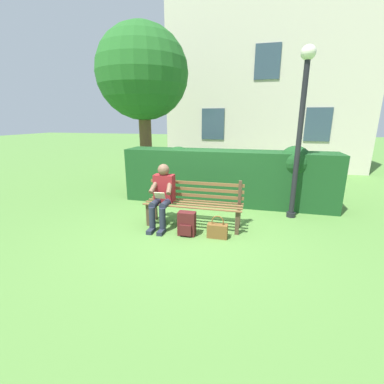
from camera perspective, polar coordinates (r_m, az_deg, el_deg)
The scene contains 9 objects.
ground at distance 5.13m, azimuth 0.27°, elevation -7.39°, with size 60.00×60.00×0.00m, color #517F38.
park_bench at distance 5.04m, azimuth 0.49°, elevation -2.22°, with size 1.86×0.51×0.90m.
person_seated at distance 4.99m, azimuth -6.47°, elevation -0.43°, with size 0.44×0.73×1.19m.
hedge_backdrop at distance 6.39m, azimuth 7.95°, elevation 3.58°, with size 4.97×0.86×1.45m.
tree at distance 8.22m, azimuth -11.23°, elevation 23.42°, with size 2.68×2.55×4.51m.
building_facade at distance 12.33m, azimuth 15.60°, elevation 20.74°, with size 7.76×3.18×6.45m.
backpack at distance 4.67m, azimuth -1.15°, elevation -6.95°, with size 0.31×0.25×0.43m.
handbag at distance 4.62m, azimuth 5.54°, elevation -8.29°, with size 0.35×0.15×0.41m.
lamp_post at distance 5.63m, azimuth 22.66°, elevation 14.49°, with size 0.27×0.27×3.29m.
Camera 1 is at (-1.12, 4.59, 2.00)m, focal length 24.53 mm.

